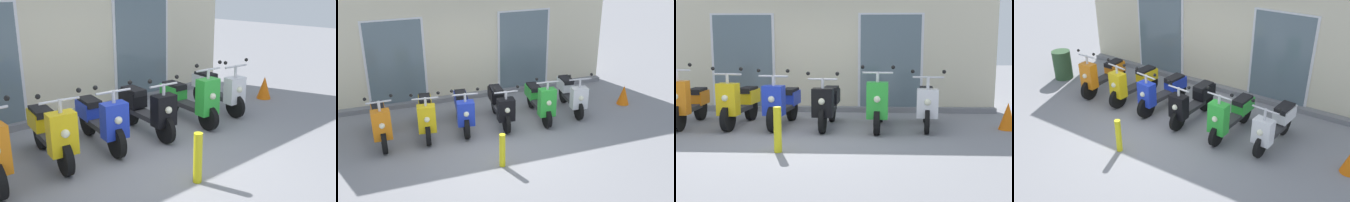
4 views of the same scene
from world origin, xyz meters
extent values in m
plane|color=gray|center=(0.00, 0.00, 0.00)|extent=(40.00, 40.00, 0.00)
cube|color=beige|center=(0.00, 2.77, 1.96)|extent=(8.38, 0.30, 3.93)
cube|color=slate|center=(0.00, 2.52, 0.06)|extent=(8.38, 0.20, 0.12)
cube|color=silver|center=(-1.74, 2.60, 1.15)|extent=(1.51, 0.04, 2.30)
cube|color=slate|center=(-1.74, 2.58, 1.15)|extent=(1.39, 0.02, 2.22)
cube|color=silver|center=(1.74, 2.60, 1.15)|extent=(1.51, 0.04, 2.30)
cube|color=slate|center=(1.74, 2.58, 1.15)|extent=(1.39, 0.02, 2.22)
cylinder|color=black|center=(-2.32, 0.28, 0.25)|extent=(0.11, 0.51, 0.51)
cylinder|color=black|center=(-2.34, 1.38, 0.25)|extent=(0.11, 0.51, 0.51)
cube|color=#2D2D30|center=(-2.33, 0.83, 0.35)|extent=(0.27, 0.69, 0.09)
cube|color=orange|center=(-2.32, 0.32, 0.63)|extent=(0.38, 0.25, 0.63)
cube|color=orange|center=(-2.34, 1.28, 0.50)|extent=(0.31, 0.53, 0.28)
cube|color=black|center=(-2.34, 1.24, 0.64)|extent=(0.27, 0.48, 0.11)
cylinder|color=silver|center=(-2.32, 0.32, 1.04)|extent=(0.06, 0.06, 0.24)
cylinder|color=silver|center=(-2.32, 0.32, 1.14)|extent=(0.50, 0.04, 0.04)
sphere|color=black|center=(-2.07, 0.32, 1.24)|extent=(0.07, 0.07, 0.07)
cylinder|color=black|center=(-1.40, 0.31, 0.24)|extent=(0.17, 0.49, 0.48)
cylinder|color=black|center=(-1.26, 1.42, 0.24)|extent=(0.17, 0.49, 0.48)
cube|color=#2D2D30|center=(-1.33, 0.86, 0.34)|extent=(0.34, 0.72, 0.09)
cube|color=yellow|center=(-1.39, 0.35, 0.60)|extent=(0.41, 0.28, 0.60)
sphere|color=#F2EFCC|center=(-1.41, 0.22, 0.64)|extent=(0.12, 0.12, 0.12)
cube|color=yellow|center=(-1.27, 1.32, 0.52)|extent=(0.36, 0.55, 0.28)
cube|color=black|center=(-1.28, 1.28, 0.66)|extent=(0.32, 0.51, 0.11)
cylinder|color=silver|center=(-1.39, 0.35, 0.98)|extent=(0.06, 0.06, 0.21)
cylinder|color=silver|center=(-1.39, 0.35, 1.07)|extent=(0.55, 0.10, 0.04)
sphere|color=black|center=(-1.12, 0.32, 1.17)|extent=(0.07, 0.07, 0.07)
sphere|color=black|center=(-1.66, 0.38, 1.17)|extent=(0.07, 0.07, 0.07)
cylinder|color=black|center=(-0.54, 0.32, 0.25)|extent=(0.17, 0.51, 0.50)
cylinder|color=black|center=(-0.39, 1.44, 0.25)|extent=(0.17, 0.51, 0.50)
cube|color=#2D2D30|center=(-0.47, 0.88, 0.35)|extent=(0.35, 0.73, 0.09)
cube|color=#1E38C6|center=(-0.54, 0.36, 0.59)|extent=(0.41, 0.29, 0.55)
sphere|color=#F2EFCC|center=(-0.55, 0.23, 0.63)|extent=(0.12, 0.12, 0.12)
cube|color=#1E38C6|center=(-0.40, 1.34, 0.50)|extent=(0.37, 0.56, 0.28)
cube|color=black|center=(-0.41, 1.30, 0.64)|extent=(0.32, 0.51, 0.11)
cylinder|color=silver|center=(-0.54, 0.36, 0.95)|extent=(0.06, 0.06, 0.21)
cylinder|color=silver|center=(-0.54, 0.36, 1.04)|extent=(0.56, 0.11, 0.04)
sphere|color=black|center=(-0.26, 0.32, 1.14)|extent=(0.07, 0.07, 0.07)
sphere|color=black|center=(-0.81, 0.39, 1.14)|extent=(0.07, 0.07, 0.07)
cylinder|color=black|center=(0.38, 0.24, 0.24)|extent=(0.12, 0.49, 0.48)
cylinder|color=black|center=(0.47, 1.35, 0.24)|extent=(0.12, 0.49, 0.48)
cube|color=#2D2D30|center=(0.42, 0.79, 0.34)|extent=(0.32, 0.71, 0.09)
cube|color=black|center=(0.38, 0.28, 0.56)|extent=(0.40, 0.27, 0.52)
sphere|color=#F2EFCC|center=(0.37, 0.15, 0.60)|extent=(0.12, 0.12, 0.12)
cube|color=black|center=(0.46, 1.25, 0.55)|extent=(0.34, 0.54, 0.28)
cube|color=black|center=(0.46, 1.21, 0.69)|extent=(0.30, 0.50, 0.11)
cylinder|color=silver|center=(0.38, 0.28, 0.91)|extent=(0.06, 0.06, 0.21)
cylinder|color=silver|center=(0.38, 0.28, 0.99)|extent=(0.53, 0.08, 0.04)
sphere|color=black|center=(0.65, 0.26, 1.09)|extent=(0.07, 0.07, 0.07)
sphere|color=black|center=(0.11, 0.30, 1.09)|extent=(0.07, 0.07, 0.07)
cylinder|color=black|center=(1.37, 0.18, 0.23)|extent=(0.14, 0.47, 0.46)
cylinder|color=black|center=(1.47, 1.33, 0.23)|extent=(0.14, 0.47, 0.46)
cube|color=#2D2D30|center=(1.42, 0.76, 0.33)|extent=(0.32, 0.74, 0.09)
cube|color=green|center=(1.37, 0.22, 0.62)|extent=(0.40, 0.27, 0.66)
sphere|color=#F2EFCC|center=(1.36, 0.09, 0.66)|extent=(0.12, 0.12, 0.12)
cube|color=green|center=(1.46, 1.23, 0.48)|extent=(0.35, 0.54, 0.28)
cube|color=black|center=(1.46, 1.19, 0.62)|extent=(0.30, 0.50, 0.11)
cylinder|color=silver|center=(1.37, 0.22, 1.03)|extent=(0.06, 0.06, 0.21)
cylinder|color=silver|center=(1.37, 0.22, 1.12)|extent=(0.54, 0.08, 0.04)
sphere|color=black|center=(1.64, 0.20, 1.22)|extent=(0.07, 0.07, 0.07)
sphere|color=black|center=(1.10, 0.25, 1.22)|extent=(0.07, 0.07, 0.07)
cylinder|color=black|center=(2.27, 0.30, 0.23)|extent=(0.14, 0.48, 0.47)
cylinder|color=black|center=(2.40, 1.35, 0.23)|extent=(0.14, 0.48, 0.47)
cube|color=#2D2D30|center=(2.34, 0.82, 0.33)|extent=(0.34, 0.68, 0.09)
cube|color=white|center=(2.28, 0.34, 0.55)|extent=(0.41, 0.28, 0.52)
sphere|color=#F2EFCC|center=(2.26, 0.21, 0.59)|extent=(0.12, 0.12, 0.12)
cube|color=white|center=(2.39, 1.25, 0.55)|extent=(0.36, 0.55, 0.28)
cube|color=black|center=(2.38, 1.21, 0.69)|extent=(0.32, 0.51, 0.11)
cylinder|color=silver|center=(2.28, 0.34, 0.92)|extent=(0.06, 0.06, 0.26)
cylinder|color=silver|center=(2.28, 0.34, 1.03)|extent=(0.55, 0.10, 0.04)
sphere|color=black|center=(2.55, 0.30, 1.13)|extent=(0.07, 0.07, 0.07)
sphere|color=black|center=(2.00, 0.37, 1.13)|extent=(0.07, 0.07, 0.07)
cone|color=orange|center=(3.85, 0.72, 0.26)|extent=(0.32, 0.32, 0.52)
cylinder|color=yellow|center=(-0.18, -1.04, 0.35)|extent=(0.12, 0.12, 0.70)
camera|label=1|loc=(-3.55, -4.24, 2.53)|focal=41.08mm
camera|label=2|loc=(-2.45, -7.49, 4.38)|focal=43.24mm
camera|label=3|loc=(1.12, -7.09, 1.72)|focal=44.06mm
camera|label=4|loc=(4.25, -5.60, 4.41)|focal=39.99mm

